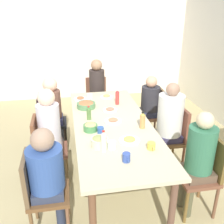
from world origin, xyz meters
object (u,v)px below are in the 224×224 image
Objects in this scene: chair_4 at (174,135)px; chair_1 at (40,190)px; plate_2 at (107,96)px; cup_1 at (101,130)px; bottle_2 at (89,113)px; bottle_0 at (143,121)px; bowl_0 at (100,141)px; cup_3 at (90,96)px; person_3 at (199,156)px; plate_3 at (113,121)px; cup_0 at (112,145)px; plate_4 at (130,140)px; cup_4 at (151,146)px; cup_2 at (126,157)px; chair_2 at (48,119)px; person_0 at (50,129)px; dining_table at (112,128)px; chair_5 at (97,99)px; person_2 at (53,107)px; chair_0 at (45,147)px; person_4 at (169,119)px; bottle_1 at (104,142)px; person_6 at (149,103)px; person_5 at (97,88)px; chair_3 at (204,171)px; plate_0 at (110,110)px; bowl_1 at (90,127)px; bowl_2 at (86,105)px; plate_1 at (80,99)px; person_1 at (47,172)px; chair_6 at (154,112)px.

chair_1 is at bearing -64.30° from chair_4.
cup_1 is (1.21, -0.26, 0.02)m from plate_2.
bottle_0 is at bearing 59.07° from bottle_2.
chair_4 is at bearing 116.55° from bowl_0.
person_3 is at bearing 28.70° from cup_3.
plate_3 is 0.67m from cup_0.
plate_4 is at bearing -38.75° from bottle_0.
cup_0 is at bearing -101.36° from cup_4.
cup_4 is at bearing 16.47° from cup_3.
bottle_0 is (-0.67, 0.36, 0.06)m from cup_2.
person_3 reaches higher than chair_2.
bottle_2 is at bearing 107.81° from person_0.
dining_table is 0.36m from bottle_2.
person_2 is at bearing -44.17° from chair_5.
chair_1 reaches higher than cup_0.
chair_0 is 4.82× the size of bottle_2.
person_3 reaches higher than bottle_2.
cup_2 is at bearing -42.06° from person_4.
bowl_0 is at bearing 21.32° from person_2.
person_4 is at bearing 124.09° from bottle_1.
person_2 is (-0.83, 0.00, -0.04)m from person_0.
person_6 is 9.12× the size of cup_3.
person_5 is at bearing 162.27° from cup_3.
chair_3 is 1.97m from plate_2.
person_0 is at bearing -119.48° from plate_4.
plate_0 is 1.26× the size of bowl_1.
dining_table is at bearing 26.14° from bowl_2.
person_5 reaches higher than bottle_1.
bottle_0 is at bearing 30.64° from plate_1.
chair_6 is (-1.66, 1.64, -0.20)m from person_1.
person_4 reaches higher than plate_1.
cup_2 is at bearing 86.46° from person_1.
bottle_2 reaches higher than chair_2.
chair_2 and chair_6 have the same top height.
cup_4 is (-0.13, 1.16, 0.30)m from chair_1.
cup_1 reaches higher than plate_4.
person_0 reaches higher than bottle_0.
plate_4 reaches higher than dining_table.
person_3 is 0.96× the size of person_4.
bottle_0 is (1.04, -0.53, 0.36)m from chair_6.
chair_2 is 1.92m from chair_4.
person_5 is at bearing 150.64° from chair_0.
plate_0 is at bearing -149.44° from person_3.
plate_0 is at bearing 24.13° from cup_3.
chair_0 is at bearing -90.00° from dining_table.
person_2 is 10.40× the size of cup_1.
person_4 is 1.35m from cup_3.
chair_3 reaches higher than plate_4.
person_6 is 9.85× the size of cup_2.
person_2 is 4.97× the size of plate_4.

